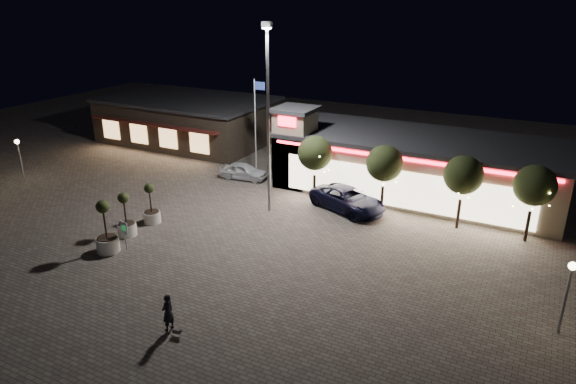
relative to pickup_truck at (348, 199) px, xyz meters
The scene contains 19 objects.
ground 12.52m from the pickup_truck, 122.59° to the right, with size 90.00×90.00×0.00m, color #696055.
retail_building 6.14m from the pickup_truck, 62.30° to the left, with size 20.40×8.40×6.10m.
restaurant_building 22.82m from the pickup_truck, 155.51° to the left, with size 16.40×11.00×4.30m.
floodlight_pole 8.23m from the pickup_truck, 151.85° to the right, with size 0.60×0.40×12.38m.
flagpole 9.82m from the pickup_truck, 164.05° to the left, with size 0.95×0.10×8.00m.
lamp_post_west 25.63m from the pickup_truck, 165.21° to the right, with size 0.36×0.36×3.48m.
lamp_post_east 15.86m from the pickup_truck, 32.74° to the right, with size 0.36×0.36×3.48m.
string_tree_a 3.93m from the pickup_truck, behind, with size 2.42×2.42×4.79m.
string_tree_b 3.62m from the pickup_truck, 11.67° to the left, with size 2.42×2.42×4.79m.
string_tree_c 7.80m from the pickup_truck, ahead, with size 2.42×2.42×4.79m.
string_tree_d 11.62m from the pickup_truck, ahead, with size 2.42×2.42×4.79m.
pickup_truck is the anchor object (origin of this frame).
white_sedan 9.93m from the pickup_truck, 167.99° to the left, with size 1.57×3.90×1.33m, color silver.
pedestrian 16.44m from the pickup_truck, 97.35° to the right, with size 0.65×0.42×1.77m, color black.
dog 16.57m from the pickup_truck, 95.01° to the right, with size 0.47×0.21×0.25m.
planter_left 13.10m from the pickup_truck, 143.44° to the right, with size 1.10×1.10×2.71m.
planter_mid 15.72m from the pickup_truck, 129.69° to the right, with size 1.30×1.30×3.19m.
planter_right 14.56m from the pickup_truck, 136.75° to the right, with size 1.15×1.15×2.82m.
valet_sign 14.75m from the pickup_truck, 128.70° to the right, with size 0.60×0.15×1.81m.
Camera 1 is at (18.09, -20.26, 13.97)m, focal length 32.00 mm.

